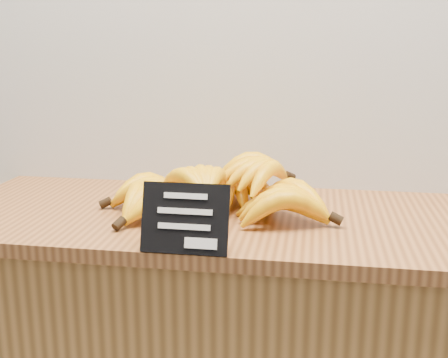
% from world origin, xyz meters
% --- Properties ---
extents(counter_top, '(1.30, 0.54, 0.03)m').
position_xyz_m(counter_top, '(0.05, 2.75, 0.92)').
color(counter_top, '#965C2E').
rests_on(counter_top, counter).
extents(chalkboard_sign, '(0.16, 0.04, 0.13)m').
position_xyz_m(chalkboard_sign, '(0.01, 2.50, 0.99)').
color(chalkboard_sign, black).
rests_on(chalkboard_sign, counter_top).
extents(banana_pile, '(0.54, 0.37, 0.12)m').
position_xyz_m(banana_pile, '(0.02, 2.74, 0.98)').
color(banana_pile, '#F2B209').
rests_on(banana_pile, counter_top).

